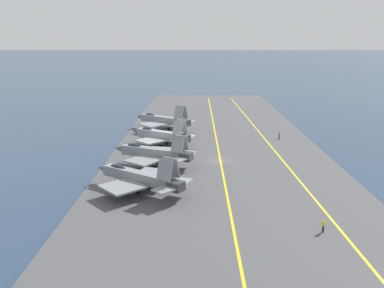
{
  "coord_description": "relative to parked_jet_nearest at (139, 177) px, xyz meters",
  "views": [
    {
      "loc": [
        -76.01,
        4.56,
        23.14
      ],
      "look_at": [
        3.15,
        5.59,
        2.9
      ],
      "focal_mm": 38.0,
      "sensor_mm": 36.0,
      "label": 1
    }
  ],
  "objects": [
    {
      "name": "ground_plane",
      "position": [
        16.76,
        -13.55,
        -2.72
      ],
      "size": [
        2000.0,
        2000.0,
        0.0
      ],
      "primitive_type": "plane",
      "color": "navy"
    },
    {
      "name": "carrier_deck",
      "position": [
        16.76,
        -13.55,
        -2.52
      ],
      "size": [
        195.07,
        44.28,
        0.4
      ],
      "primitive_type": "cube",
      "color": "#4C4C4F",
      "rests_on": "ground"
    },
    {
      "name": "deck_stripe_foul_line",
      "position": [
        16.76,
        -25.73,
        -2.31
      ],
      "size": [
        175.47,
        6.36,
        0.01
      ],
      "primitive_type": "cube",
      "rotation": [
        0.0,
        0.0,
        0.03
      ],
      "color": "yellow",
      "rests_on": "carrier_deck"
    },
    {
      "name": "deck_stripe_centerline",
      "position": [
        16.76,
        -13.55,
        -2.31
      ],
      "size": [
        175.56,
        0.36,
        0.01
      ],
      "primitive_type": "cube",
      "color": "yellow",
      "rests_on": "carrier_deck"
    },
    {
      "name": "parked_jet_nearest",
      "position": [
        0.0,
        0.0,
        0.0
      ],
      "size": [
        13.84,
        16.54,
        6.25
      ],
      "color": "gray",
      "rests_on": "carrier_deck"
    },
    {
      "name": "parked_jet_second",
      "position": [
        12.87,
        -0.86,
        0.31
      ],
      "size": [
        13.03,
        16.2,
        6.27
      ],
      "color": "gray",
      "rests_on": "carrier_deck"
    },
    {
      "name": "parked_jet_third",
      "position": [
        28.09,
        -0.92,
        0.14
      ],
      "size": [
        12.93,
        15.09,
        6.35
      ],
      "color": "#9EA3A8",
      "rests_on": "carrier_deck"
    },
    {
      "name": "parked_jet_fourth",
      "position": [
        44.17,
        -0.08,
        0.43
      ],
      "size": [
        14.22,
        16.54,
        6.96
      ],
      "color": "gray",
      "rests_on": "carrier_deck"
    },
    {
      "name": "crew_yellow_vest",
      "position": [
        -13.67,
        -24.41,
        -1.36
      ],
      "size": [
        0.43,
        0.33,
        1.74
      ],
      "color": "#232328",
      "rests_on": "carrier_deck"
    },
    {
      "name": "crew_brown_vest",
      "position": [
        34.36,
        -28.41,
        -1.35
      ],
      "size": [
        0.46,
        0.41,
        1.76
      ],
      "color": "#232328",
      "rests_on": "carrier_deck"
    }
  ]
}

